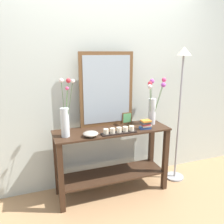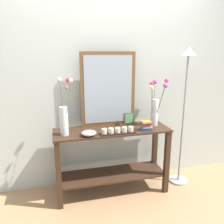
{
  "view_description": "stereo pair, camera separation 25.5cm",
  "coord_description": "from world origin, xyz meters",
  "px_view_note": "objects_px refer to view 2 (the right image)",
  "views": [
    {
      "loc": [
        -0.85,
        -2.32,
        1.63
      ],
      "look_at": [
        0.0,
        0.0,
        0.99
      ],
      "focal_mm": 37.03,
      "sensor_mm": 36.0,
      "label": 1
    },
    {
      "loc": [
        -0.61,
        -2.39,
        1.63
      ],
      "look_at": [
        0.0,
        0.0,
        0.99
      ],
      "focal_mm": 37.03,
      "sensor_mm": 36.0,
      "label": 2
    }
  ],
  "objects_px": {
    "console_table": "(112,154)",
    "floor_lamp": "(185,94)",
    "picture_frame_small": "(129,118)",
    "decorative_bowl": "(89,133)",
    "book_stack": "(146,126)",
    "vase_right": "(155,106)",
    "candle_tray": "(118,131)",
    "mirror_leaning": "(108,90)",
    "tall_vase_left": "(64,117)"
  },
  "relations": [
    {
      "from": "console_table",
      "to": "floor_lamp",
      "type": "bearing_deg",
      "value": 0.26
    },
    {
      "from": "candle_tray",
      "to": "floor_lamp",
      "type": "relative_size",
      "value": 0.23
    },
    {
      "from": "vase_right",
      "to": "console_table",
      "type": "bearing_deg",
      "value": -177.32
    },
    {
      "from": "candle_tray",
      "to": "picture_frame_small",
      "type": "xyz_separation_m",
      "value": [
        0.23,
        0.3,
        0.04
      ]
    },
    {
      "from": "tall_vase_left",
      "to": "candle_tray",
      "type": "distance_m",
      "value": 0.58
    },
    {
      "from": "console_table",
      "to": "candle_tray",
      "type": "xyz_separation_m",
      "value": [
        0.03,
        -0.14,
        0.33
      ]
    },
    {
      "from": "picture_frame_small",
      "to": "vase_right",
      "type": "bearing_deg",
      "value": -26.38
    },
    {
      "from": "console_table",
      "to": "floor_lamp",
      "type": "relative_size",
      "value": 0.77
    },
    {
      "from": "console_table",
      "to": "tall_vase_left",
      "type": "xyz_separation_m",
      "value": [
        -0.52,
        -0.04,
        0.5
      ]
    },
    {
      "from": "floor_lamp",
      "to": "vase_right",
      "type": "bearing_deg",
      "value": 176.76
    },
    {
      "from": "mirror_leaning",
      "to": "vase_right",
      "type": "relative_size",
      "value": 1.51
    },
    {
      "from": "decorative_bowl",
      "to": "book_stack",
      "type": "height_order",
      "value": "book_stack"
    },
    {
      "from": "mirror_leaning",
      "to": "candle_tray",
      "type": "xyz_separation_m",
      "value": [
        0.03,
        -0.32,
        -0.4
      ]
    },
    {
      "from": "picture_frame_small",
      "to": "decorative_bowl",
      "type": "distance_m",
      "value": 0.61
    },
    {
      "from": "picture_frame_small",
      "to": "book_stack",
      "type": "distance_m",
      "value": 0.29
    },
    {
      "from": "book_stack",
      "to": "floor_lamp",
      "type": "relative_size",
      "value": 0.08
    },
    {
      "from": "mirror_leaning",
      "to": "floor_lamp",
      "type": "bearing_deg",
      "value": -10.95
    },
    {
      "from": "tall_vase_left",
      "to": "vase_right",
      "type": "relative_size",
      "value": 1.08
    },
    {
      "from": "mirror_leaning",
      "to": "tall_vase_left",
      "type": "relative_size",
      "value": 1.4
    },
    {
      "from": "floor_lamp",
      "to": "console_table",
      "type": "bearing_deg",
      "value": -179.74
    },
    {
      "from": "tall_vase_left",
      "to": "console_table",
      "type": "bearing_deg",
      "value": 4.6
    },
    {
      "from": "picture_frame_small",
      "to": "floor_lamp",
      "type": "bearing_deg",
      "value": -13.73
    },
    {
      "from": "console_table",
      "to": "candle_tray",
      "type": "relative_size",
      "value": 3.34
    },
    {
      "from": "tall_vase_left",
      "to": "picture_frame_small",
      "type": "bearing_deg",
      "value": 14.59
    },
    {
      "from": "decorative_bowl",
      "to": "candle_tray",
      "type": "bearing_deg",
      "value": -1.96
    },
    {
      "from": "tall_vase_left",
      "to": "picture_frame_small",
      "type": "distance_m",
      "value": 0.81
    },
    {
      "from": "tall_vase_left",
      "to": "floor_lamp",
      "type": "xyz_separation_m",
      "value": [
        1.42,
        0.05,
        0.16
      ]
    },
    {
      "from": "vase_right",
      "to": "picture_frame_small",
      "type": "distance_m",
      "value": 0.35
    },
    {
      "from": "console_table",
      "to": "book_stack",
      "type": "distance_m",
      "value": 0.52
    },
    {
      "from": "console_table",
      "to": "book_stack",
      "type": "bearing_deg",
      "value": -17.31
    },
    {
      "from": "book_stack",
      "to": "tall_vase_left",
      "type": "bearing_deg",
      "value": 175.39
    },
    {
      "from": "console_table",
      "to": "tall_vase_left",
      "type": "relative_size",
      "value": 2.15
    },
    {
      "from": "book_stack",
      "to": "floor_lamp",
      "type": "height_order",
      "value": "floor_lamp"
    },
    {
      "from": "floor_lamp",
      "to": "mirror_leaning",
      "type": "bearing_deg",
      "value": 169.05
    },
    {
      "from": "tall_vase_left",
      "to": "vase_right",
      "type": "distance_m",
      "value": 1.05
    },
    {
      "from": "candle_tray",
      "to": "tall_vase_left",
      "type": "bearing_deg",
      "value": 169.46
    },
    {
      "from": "book_stack",
      "to": "floor_lamp",
      "type": "xyz_separation_m",
      "value": [
        0.53,
        0.12,
        0.31
      ]
    },
    {
      "from": "vase_right",
      "to": "book_stack",
      "type": "relative_size",
      "value": 4.05
    },
    {
      "from": "decorative_bowl",
      "to": "picture_frame_small",
      "type": "bearing_deg",
      "value": 28.58
    },
    {
      "from": "candle_tray",
      "to": "decorative_bowl",
      "type": "distance_m",
      "value": 0.31
    },
    {
      "from": "picture_frame_small",
      "to": "book_stack",
      "type": "relative_size",
      "value": 0.98
    },
    {
      "from": "mirror_leaning",
      "to": "decorative_bowl",
      "type": "distance_m",
      "value": 0.58
    },
    {
      "from": "vase_right",
      "to": "tall_vase_left",
      "type": "bearing_deg",
      "value": -176.36
    },
    {
      "from": "vase_right",
      "to": "candle_tray",
      "type": "bearing_deg",
      "value": -161.37
    },
    {
      "from": "mirror_leaning",
      "to": "tall_vase_left",
      "type": "height_order",
      "value": "mirror_leaning"
    },
    {
      "from": "picture_frame_small",
      "to": "candle_tray",
      "type": "bearing_deg",
      "value": -126.83
    },
    {
      "from": "vase_right",
      "to": "decorative_bowl",
      "type": "xyz_separation_m",
      "value": [
        -0.81,
        -0.16,
        -0.2
      ]
    },
    {
      "from": "mirror_leaning",
      "to": "vase_right",
      "type": "height_order",
      "value": "mirror_leaning"
    },
    {
      "from": "console_table",
      "to": "mirror_leaning",
      "type": "height_order",
      "value": "mirror_leaning"
    },
    {
      "from": "book_stack",
      "to": "mirror_leaning",
      "type": "bearing_deg",
      "value": 141.34
    }
  ]
}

